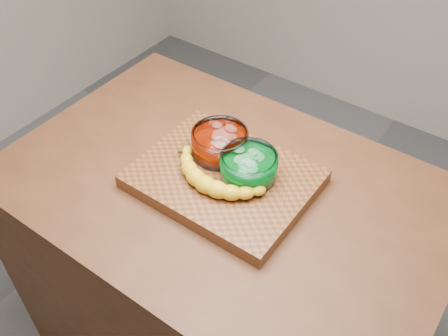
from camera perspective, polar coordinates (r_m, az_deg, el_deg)
The scene contains 5 objects.
counter at distance 1.68m, azimuth -0.00°, elevation -12.67°, with size 1.20×0.80×0.90m, color #522C18.
cutting_board at distance 1.32m, azimuth -0.00°, elevation -1.26°, with size 0.45×0.35×0.04m, color brown.
bowl_red at distance 1.34m, azimuth -0.47°, elevation 2.85°, with size 0.15×0.15×0.07m.
bowl_green at distance 1.28m, azimuth 2.84°, elevation 0.22°, with size 0.15×0.15×0.07m.
banana at distance 1.27m, azimuth -1.09°, elevation -1.02°, with size 0.30×0.14×0.04m, color gold, non-canonical shape.
Camera 1 is at (0.54, -0.76, 1.85)m, focal length 40.00 mm.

